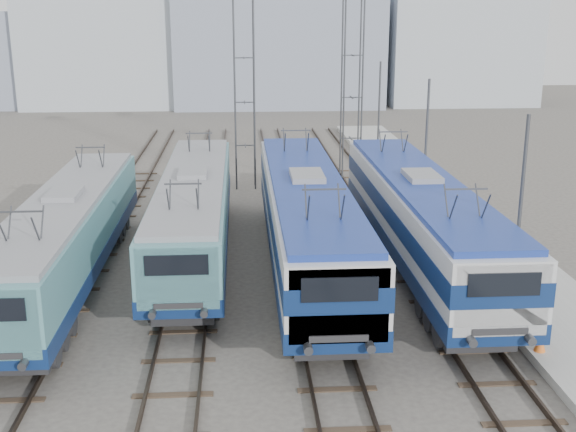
# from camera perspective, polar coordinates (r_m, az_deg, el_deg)

# --- Properties ---
(ground) EXTENTS (160.00, 160.00, 0.00)m
(ground) POSITION_cam_1_polar(r_m,az_deg,el_deg) (22.08, -2.70, -11.22)
(ground) COLOR #514C47
(platform) EXTENTS (4.00, 70.00, 0.30)m
(platform) POSITION_cam_1_polar(r_m,az_deg,el_deg) (31.19, 16.07, -3.26)
(platform) COLOR #9E9E99
(platform) RESTS_ON ground
(locomotive_far_left) EXTENTS (2.73, 17.25, 3.25)m
(locomotive_far_left) POSITION_cam_1_polar(r_m,az_deg,el_deg) (27.73, -17.13, -1.38)
(locomotive_far_left) COLOR navy
(locomotive_far_left) RESTS_ON ground
(locomotive_center_left) EXTENTS (2.76, 17.44, 3.28)m
(locomotive_center_left) POSITION_cam_1_polar(r_m,az_deg,el_deg) (29.99, -7.44, 0.54)
(locomotive_center_left) COLOR navy
(locomotive_center_left) RESTS_ON ground
(locomotive_center_right) EXTENTS (2.98, 18.88, 3.55)m
(locomotive_center_right) POSITION_cam_1_polar(r_m,az_deg,el_deg) (28.01, 1.52, 0.04)
(locomotive_center_right) COLOR navy
(locomotive_center_right) RESTS_ON ground
(locomotive_far_right) EXTENTS (2.92, 18.50, 3.48)m
(locomotive_far_right) POSITION_cam_1_polar(r_m,az_deg,el_deg) (28.79, 10.47, 0.12)
(locomotive_far_right) COLOR navy
(locomotive_far_right) RESTS_ON ground
(catenary_tower_west) EXTENTS (4.50, 1.20, 12.00)m
(catenary_tower_west) POSITION_cam_1_polar(r_m,az_deg,el_deg) (41.79, -3.49, 11.19)
(catenary_tower_west) COLOR #3F4247
(catenary_tower_west) RESTS_ON ground
(catenary_tower_east) EXTENTS (4.50, 1.20, 12.00)m
(catenary_tower_east) POSITION_cam_1_polar(r_m,az_deg,el_deg) (44.31, 5.10, 11.43)
(catenary_tower_east) COLOR #3F4247
(catenary_tower_east) RESTS_ON ground
(mast_front) EXTENTS (0.12, 0.12, 7.00)m
(mast_front) POSITION_cam_1_polar(r_m,az_deg,el_deg) (24.31, 17.79, -0.53)
(mast_front) COLOR #3F4247
(mast_front) RESTS_ON ground
(mast_mid) EXTENTS (0.12, 0.12, 7.00)m
(mast_mid) POSITION_cam_1_polar(r_m,az_deg,el_deg) (35.42, 10.82, 4.96)
(mast_mid) COLOR #3F4247
(mast_mid) RESTS_ON ground
(mast_rear) EXTENTS (0.12, 0.12, 7.00)m
(mast_rear) POSITION_cam_1_polar(r_m,az_deg,el_deg) (46.97, 7.18, 7.76)
(mast_rear) COLOR #3F4247
(mast_rear) RESTS_ON ground
(safety_cone) EXTENTS (0.35, 0.35, 0.57)m
(safety_cone) POSITION_cam_1_polar(r_m,az_deg,el_deg) (23.00, 19.30, -9.39)
(safety_cone) COLOR orange
(safety_cone) RESTS_ON platform
(building_west) EXTENTS (18.00, 12.00, 14.00)m
(building_west) POSITION_cam_1_polar(r_m,az_deg,el_deg) (82.85, -13.73, 13.36)
(building_west) COLOR #A8B1BA
(building_west) RESTS_ON ground
(building_center) EXTENTS (22.00, 14.00, 18.00)m
(building_center) POSITION_cam_1_polar(r_m,az_deg,el_deg) (81.77, -0.85, 15.17)
(building_center) COLOR #838DA1
(building_center) RESTS_ON ground
(building_east) EXTENTS (16.00, 12.00, 12.00)m
(building_east) POSITION_cam_1_polar(r_m,az_deg,el_deg) (85.29, 13.05, 12.79)
(building_east) COLOR #A8B1BA
(building_east) RESTS_ON ground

